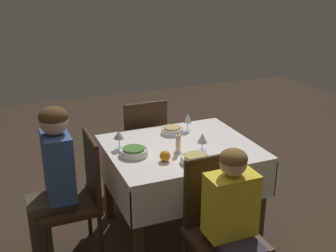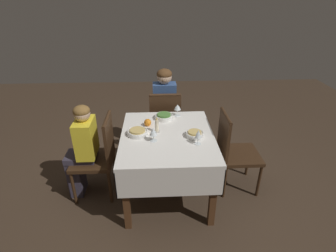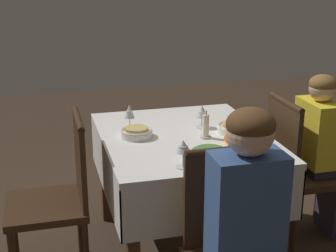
% 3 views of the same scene
% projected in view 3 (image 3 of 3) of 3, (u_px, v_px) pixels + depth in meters
% --- Properties ---
extents(ground_plane, '(8.00, 8.00, 0.00)m').
position_uv_depth(ground_plane, '(183.00, 248.00, 3.16)').
color(ground_plane, '#3D2D21').
extents(dining_table, '(1.11, 0.94, 0.74)m').
position_uv_depth(dining_table, '(184.00, 153.00, 2.96)').
color(dining_table, white).
rests_on(dining_table, ground_plane).
extents(chair_east, '(0.43, 0.43, 0.92)m').
position_uv_depth(chair_east, '(234.00, 245.00, 2.26)').
color(chair_east, '#382314').
rests_on(chair_east, ground_plane).
extents(chair_north, '(0.43, 0.43, 0.92)m').
position_uv_depth(chair_north, '(299.00, 164.00, 3.13)').
color(chair_north, '#382314').
rests_on(chair_north, ground_plane).
extents(chair_south, '(0.43, 0.43, 0.92)m').
position_uv_depth(chair_south, '(59.00, 192.00, 2.77)').
color(chair_south, '#382314').
rests_on(chair_south, ground_plane).
extents(person_adult_denim, '(0.34, 0.30, 1.16)m').
position_uv_depth(person_adult_denim, '(250.00, 231.00, 2.07)').
color(person_adult_denim, '#4C4233').
rests_on(person_adult_denim, ground_plane).
extents(person_child_yellow, '(0.30, 0.33, 1.05)m').
position_uv_depth(person_child_yellow, '(325.00, 150.00, 3.15)').
color(person_child_yellow, '#383342').
rests_on(person_child_yellow, ground_plane).
extents(bowl_east, '(0.21, 0.21, 0.06)m').
position_uv_depth(bowl_east, '(210.00, 154.00, 2.58)').
color(bowl_east, white).
rests_on(bowl_east, dining_table).
extents(wine_glass_east, '(0.08, 0.08, 0.14)m').
position_uv_depth(wine_glass_east, '(183.00, 147.00, 2.46)').
color(wine_glass_east, white).
rests_on(wine_glass_east, dining_table).
extents(bowl_north, '(0.21, 0.21, 0.06)m').
position_uv_depth(bowl_north, '(235.00, 128.00, 2.97)').
color(bowl_north, white).
rests_on(bowl_north, dining_table).
extents(wine_glass_north, '(0.08, 0.08, 0.14)m').
position_uv_depth(wine_glass_north, '(202.00, 112.00, 3.03)').
color(wine_glass_north, white).
rests_on(wine_glass_north, dining_table).
extents(bowl_south, '(0.18, 0.18, 0.06)m').
position_uv_depth(bowl_south, '(136.00, 132.00, 2.90)').
color(bowl_south, white).
rests_on(bowl_south, dining_table).
extents(wine_glass_south, '(0.06, 0.06, 0.15)m').
position_uv_depth(wine_glass_south, '(129.00, 112.00, 3.00)').
color(wine_glass_south, white).
rests_on(wine_glass_south, dining_table).
extents(candle_centerpiece, '(0.06, 0.06, 0.16)m').
position_uv_depth(candle_centerpiece, '(206.00, 128.00, 2.87)').
color(candle_centerpiece, beige).
rests_on(candle_centerpiece, dining_table).
extents(orange_fruit, '(0.08, 0.08, 0.08)m').
position_uv_depth(orange_fruit, '(231.00, 138.00, 2.77)').
color(orange_fruit, orange).
rests_on(orange_fruit, dining_table).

